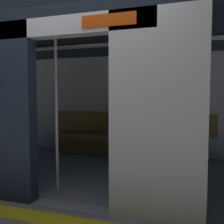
{
  "coord_description": "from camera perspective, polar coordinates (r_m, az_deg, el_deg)",
  "views": [
    {
      "loc": [
        -1.26,
        2.44,
        1.27
      ],
      "look_at": [
        -0.05,
        -1.37,
        0.98
      ],
      "focal_mm": 39.95,
      "sensor_mm": 36.0,
      "label": 1
    }
  ],
  "objects": [
    {
      "name": "handbag",
      "position": [
        5.02,
        9.59,
        -4.57
      ],
      "size": [
        0.26,
        0.15,
        0.17
      ],
      "color": "black",
      "rests_on": "bench_seat"
    },
    {
      "name": "book",
      "position": [
        5.21,
        -0.08,
        -5.0
      ],
      "size": [
        0.22,
        0.26,
        0.03
      ],
      "primitive_type": "cube",
      "rotation": [
        0.0,
        0.0,
        -0.35
      ],
      "color": "gold",
      "rests_on": "bench_seat"
    },
    {
      "name": "ground_plane",
      "position": [
        3.03,
        -9.33,
        -20.77
      ],
      "size": [
        60.0,
        60.0,
        0.0
      ],
      "primitive_type": "plane",
      "color": "gray"
    },
    {
      "name": "person_seated",
      "position": [
        4.99,
        4.38,
        -2.98
      ],
      "size": [
        0.55,
        0.69,
        1.16
      ],
      "color": "#4C8CC6",
      "rests_on": "ground_plane"
    },
    {
      "name": "grab_pole_far",
      "position": [
        3.12,
        1.85,
        -0.23
      ],
      "size": [
        0.04,
        0.04,
        2.07
      ],
      "primitive_type": "cylinder",
      "color": "silver",
      "rests_on": "ground_plane"
    },
    {
      "name": "train_car",
      "position": [
        3.97,
        -1.76,
        7.16
      ],
      "size": [
        6.4,
        2.94,
        2.21
      ],
      "color": "silver",
      "rests_on": "ground_plane"
    },
    {
      "name": "platform_edge_strip",
      "position": [
        2.79,
        -12.36,
        -23.02
      ],
      "size": [
        8.0,
        0.24,
        0.01
      ],
      "primitive_type": "cube",
      "color": "yellow",
      "rests_on": "ground_plane"
    },
    {
      "name": "grab_pole_door",
      "position": [
        3.32,
        -12.6,
        -0.07
      ],
      "size": [
        0.04,
        0.04,
        2.07
      ],
      "primitive_type": "cylinder",
      "color": "silver",
      "rests_on": "ground_plane"
    },
    {
      "name": "bench_seat",
      "position": [
        5.12,
        3.12,
        -6.47
      ],
      "size": [
        2.95,
        0.44,
        0.43
      ],
      "color": "olive",
      "rests_on": "ground_plane"
    }
  ]
}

